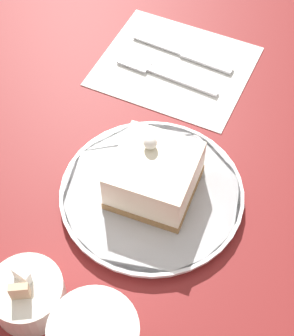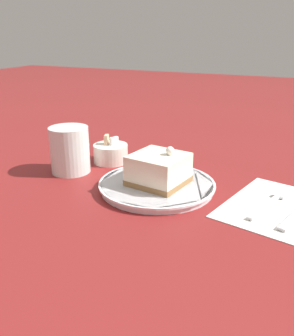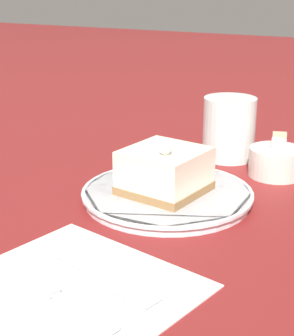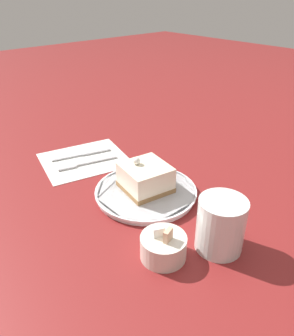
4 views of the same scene
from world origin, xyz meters
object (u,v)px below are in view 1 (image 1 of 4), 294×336
(cake_slice, at_px, (154,175))
(knife, at_px, (191,56))
(fork, at_px, (159,72))
(sugar_bowl, at_px, (28,295))
(plate, at_px, (152,194))

(cake_slice, distance_m, knife, 0.25)
(cake_slice, distance_m, fork, 0.21)
(fork, distance_m, sugar_bowl, 0.38)
(fork, bearing_deg, plate, -154.98)
(cake_slice, height_order, knife, cake_slice)
(sugar_bowl, bearing_deg, plate, -32.54)
(cake_slice, relative_size, sugar_bowl, 1.41)
(cake_slice, bearing_deg, sugar_bowl, 157.13)
(plate, xyz_separation_m, knife, (0.25, -0.01, -0.00))
(plate, xyz_separation_m, fork, (0.21, 0.03, -0.00))
(cake_slice, height_order, fork, cake_slice)
(cake_slice, bearing_deg, plate, 162.40)
(plate, height_order, sugar_bowl, sugar_bowl)
(cake_slice, distance_m, sugar_bowl, 0.20)
(cake_slice, bearing_deg, knife, 7.97)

